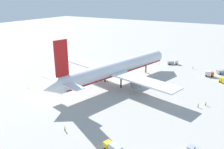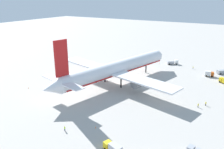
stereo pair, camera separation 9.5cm
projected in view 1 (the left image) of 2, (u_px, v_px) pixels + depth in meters
name	position (u px, v px, depth m)	size (l,w,h in m)	color
ground_plane	(117.00, 83.00, 117.61)	(600.00, 600.00, 0.00)	#ADA8A0
airliner	(116.00, 69.00, 114.23)	(80.09, 70.92, 26.11)	white
service_truck_1	(224.00, 81.00, 116.28)	(4.70, 5.35, 2.96)	yellow
service_truck_2	(209.00, 74.00, 126.71)	(3.37, 4.92, 2.94)	#BF4C14
service_truck_3	(223.00, 71.00, 131.14)	(6.60, 6.48, 2.53)	#999EA5
service_truck_4	(173.00, 62.00, 149.38)	(5.71, 7.02, 2.80)	white
service_truck_5	(113.00, 148.00, 64.65)	(4.09, 6.58, 3.06)	yellow
baggage_cart_0	(150.00, 58.00, 162.69)	(3.35, 1.54, 0.40)	#595B60
ground_worker_0	(193.00, 68.00, 139.63)	(0.40, 0.40, 1.62)	navy
ground_worker_2	(198.00, 105.00, 91.59)	(0.43, 0.43, 1.71)	#3F3F47
ground_worker_3	(206.00, 104.00, 93.06)	(0.48, 0.48, 1.75)	black
ground_worker_5	(65.00, 129.00, 75.56)	(0.50, 0.50, 1.68)	navy
traffic_cone_0	(65.00, 65.00, 146.50)	(0.36, 0.36, 0.55)	orange
traffic_cone_1	(159.00, 63.00, 150.37)	(0.36, 0.36, 0.55)	orange
traffic_cone_2	(28.00, 88.00, 110.54)	(0.36, 0.36, 0.55)	orange
traffic_cone_3	(96.00, 127.00, 77.37)	(0.36, 0.36, 0.55)	orange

